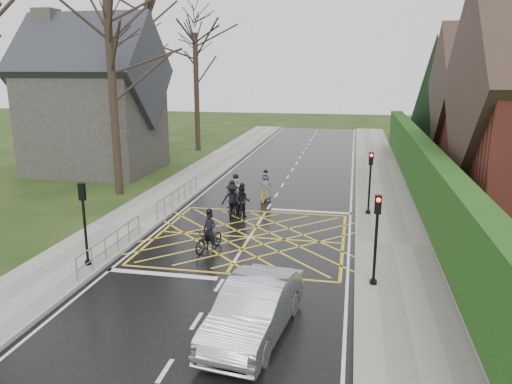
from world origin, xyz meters
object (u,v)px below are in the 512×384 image
(cyclist_mid, at_px, (232,203))
(cyclist_lead, at_px, (265,190))
(cyclist_front, at_px, (236,199))
(cyclist_back, at_px, (242,205))
(car, at_px, (254,309))
(cyclist_rear, at_px, (209,237))

(cyclist_mid, height_order, cyclist_lead, cyclist_mid)
(cyclist_front, bearing_deg, cyclist_back, -74.07)
(car, bearing_deg, cyclist_back, 111.98)
(cyclist_back, distance_m, car, 11.10)
(cyclist_rear, distance_m, cyclist_mid, 4.87)
(cyclist_mid, relative_size, cyclist_front, 0.92)
(cyclist_mid, xyz_separation_m, cyclist_lead, (1.14, 3.10, -0.05))
(cyclist_rear, height_order, car, cyclist_rear)
(cyclist_rear, height_order, cyclist_front, cyclist_front)
(cyclist_front, distance_m, cyclist_lead, 2.83)
(cyclist_front, bearing_deg, cyclist_rear, -107.53)
(cyclist_back, relative_size, car, 0.37)
(cyclist_front, bearing_deg, cyclist_mid, -119.04)
(cyclist_back, xyz_separation_m, cyclist_front, (-0.48, 0.68, 0.09))
(cyclist_back, distance_m, cyclist_lead, 3.35)
(cyclist_mid, bearing_deg, cyclist_back, -29.56)
(cyclist_mid, height_order, cyclist_front, cyclist_front)
(cyclist_lead, bearing_deg, cyclist_back, -97.48)
(cyclist_rear, height_order, cyclist_lead, cyclist_lead)
(cyclist_rear, relative_size, cyclist_back, 1.07)
(cyclist_back, relative_size, cyclist_front, 0.84)
(cyclist_rear, xyz_separation_m, cyclist_front, (-0.18, 5.34, 0.18))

